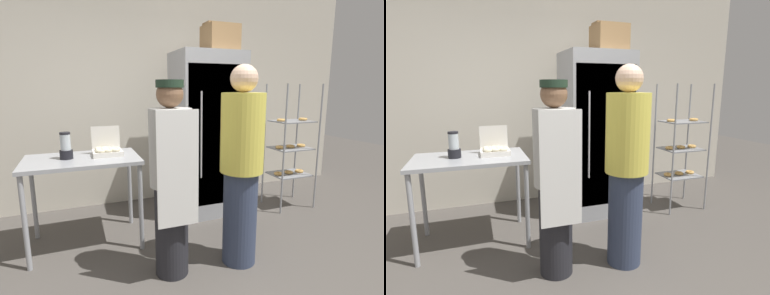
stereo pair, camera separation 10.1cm
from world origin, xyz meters
TOP-DOWN VIEW (x-y plane):
  - back_wall at (0.00, 2.39)m, footprint 6.40×0.12m
  - refrigerator at (0.61, 1.65)m, footprint 0.79×0.69m
  - baking_rack at (1.70, 1.40)m, footprint 0.55×0.43m
  - prep_counter at (-0.86, 1.30)m, footprint 1.06×0.70m
  - donut_box at (-0.62, 1.33)m, footprint 0.29×0.24m
  - blender_pitcher at (-1.00, 1.31)m, footprint 0.12×0.12m
  - cardboard_storage_box at (0.75, 1.60)m, footprint 0.38×0.35m
  - person_baker at (-0.21, 0.51)m, footprint 0.34×0.36m
  - person_customer at (0.41, 0.46)m, footprint 0.37×0.37m

SIDE VIEW (x-z plane):
  - baking_rack at x=1.70m, z-range -0.02..1.58m
  - prep_counter at x=-0.86m, z-range 0.34..1.23m
  - person_baker at x=-0.21m, z-range 0.03..1.64m
  - person_customer at x=0.41m, z-range 0.02..1.76m
  - donut_box at x=-0.62m, z-range 0.80..1.08m
  - refrigerator at x=0.61m, z-range 0.00..1.97m
  - blender_pitcher at x=-1.00m, z-range 0.87..1.13m
  - back_wall at x=0.00m, z-range 0.00..3.08m
  - cardboard_storage_box at x=0.75m, z-range 1.96..2.28m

